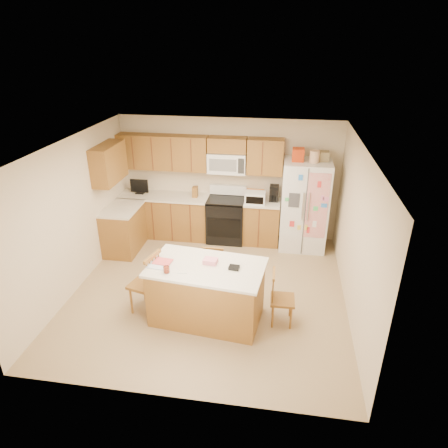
% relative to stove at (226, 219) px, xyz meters
% --- Properties ---
extents(ground, '(4.50, 4.50, 0.00)m').
position_rel_stove_xyz_m(ground, '(0.00, -1.94, -0.47)').
color(ground, tan).
rests_on(ground, ground).
extents(room_shell, '(4.60, 4.60, 2.52)m').
position_rel_stove_xyz_m(room_shell, '(0.00, -1.94, 0.97)').
color(room_shell, beige).
rests_on(room_shell, ground).
extents(cabinetry, '(3.36, 1.56, 2.15)m').
position_rel_stove_xyz_m(cabinetry, '(-0.98, -0.15, 0.44)').
color(cabinetry, '#955F27').
rests_on(cabinetry, ground).
extents(stove, '(0.76, 0.65, 1.13)m').
position_rel_stove_xyz_m(stove, '(0.00, 0.00, 0.00)').
color(stove, black).
rests_on(stove, ground).
extents(refrigerator, '(0.90, 0.79, 2.04)m').
position_rel_stove_xyz_m(refrigerator, '(1.57, -0.06, 0.45)').
color(refrigerator, white).
rests_on(refrigerator, ground).
extents(island, '(1.77, 1.15, 1.00)m').
position_rel_stove_xyz_m(island, '(0.10, -2.64, -0.01)').
color(island, '#955F27').
rests_on(island, ground).
extents(windsor_chair_left, '(0.52, 0.54, 1.03)m').
position_rel_stove_xyz_m(windsor_chair_left, '(-0.85, -2.59, 0.01)').
color(windsor_chair_left, '#955F27').
rests_on(windsor_chair_left, ground).
extents(windsor_chair_back, '(0.37, 0.36, 0.86)m').
position_rel_stove_xyz_m(windsor_chair_back, '(0.07, -1.85, -0.07)').
color(windsor_chair_back, '#955F27').
rests_on(windsor_chair_back, ground).
extents(windsor_chair_right, '(0.36, 0.38, 0.86)m').
position_rel_stove_xyz_m(windsor_chair_right, '(1.21, -2.57, -0.07)').
color(windsor_chair_right, '#955F27').
rests_on(windsor_chair_right, ground).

